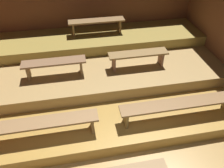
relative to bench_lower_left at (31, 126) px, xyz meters
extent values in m
cube|color=#A27D43|center=(1.41, 0.84, -0.65)|extent=(7.05, 6.13, 0.08)
cube|color=brown|center=(1.41, 3.53, 0.57)|extent=(7.05, 0.06, 2.36)
cube|color=#A67D37|center=(1.41, 1.51, -0.47)|extent=(6.25, 4.00, 0.28)
cube|color=#A7834C|center=(1.41, 2.10, -0.19)|extent=(6.25, 2.80, 0.28)
cube|color=olive|center=(1.41, 2.84, 0.09)|extent=(6.25, 1.33, 0.28)
cube|color=olive|center=(0.00, 0.00, 0.04)|extent=(2.41, 0.31, 0.04)
cube|color=olive|center=(1.09, 0.00, -0.15)|extent=(0.05, 0.25, 0.35)
cube|color=olive|center=(2.83, 0.00, 0.04)|extent=(2.41, 0.31, 0.04)
cube|color=olive|center=(1.74, 0.00, -0.15)|extent=(0.05, 0.25, 0.35)
cube|color=#866142|center=(0.44, 1.52, 0.32)|extent=(1.42, 0.31, 0.04)
cube|color=olive|center=(-0.15, 1.52, 0.13)|extent=(0.05, 0.25, 0.35)
cube|color=olive|center=(1.03, 1.52, 0.13)|extent=(0.05, 0.25, 0.35)
cube|color=olive|center=(2.39, 1.52, 0.32)|extent=(1.42, 0.31, 0.04)
cube|color=brown|center=(1.80, 1.52, 0.13)|extent=(0.05, 0.25, 0.35)
cube|color=brown|center=(2.98, 1.52, 0.13)|extent=(0.05, 0.25, 0.35)
cube|color=olive|center=(1.60, 2.95, 0.60)|extent=(1.53, 0.31, 0.04)
cube|color=olive|center=(0.96, 2.95, 0.40)|extent=(0.05, 0.25, 0.35)
cube|color=olive|center=(2.25, 2.95, 0.40)|extent=(0.05, 0.25, 0.35)
camera|label=1|loc=(0.92, -2.90, 3.09)|focal=36.30mm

